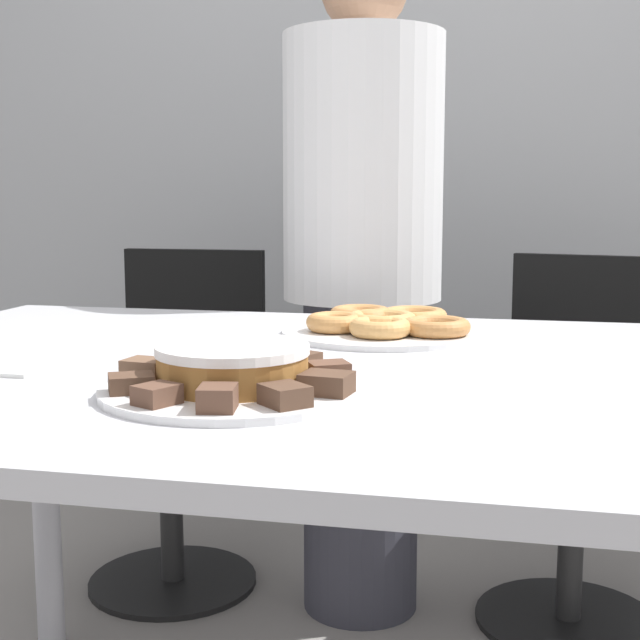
% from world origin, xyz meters
% --- Properties ---
extents(wall_back, '(8.00, 0.05, 2.60)m').
position_xyz_m(wall_back, '(0.00, 1.64, 1.30)').
color(wall_back, '#A8AAAD').
rests_on(wall_back, ground_plane).
extents(table, '(1.52, 1.08, 0.78)m').
position_xyz_m(table, '(0.00, 0.00, 0.69)').
color(table, silver).
rests_on(table, ground_plane).
extents(person_standing, '(0.38, 0.38, 1.59)m').
position_xyz_m(person_standing, '(-0.05, 0.84, 0.83)').
color(person_standing, '#383842').
rests_on(person_standing, ground_plane).
extents(office_chair_left, '(0.44, 0.44, 0.87)m').
position_xyz_m(office_chair_left, '(-0.56, 0.92, 0.41)').
color(office_chair_left, black).
rests_on(office_chair_left, ground_plane).
extents(office_chair_right, '(0.52, 0.52, 0.87)m').
position_xyz_m(office_chair_right, '(0.46, 0.91, 0.41)').
color(office_chair_right, black).
rests_on(office_chair_right, ground_plane).
extents(plate_cake, '(0.33, 0.33, 0.01)m').
position_xyz_m(plate_cake, '(-0.03, -0.21, 0.78)').
color(plate_cake, white).
rests_on(plate_cake, table).
extents(plate_donuts, '(0.35, 0.35, 0.01)m').
position_xyz_m(plate_donuts, '(0.08, 0.29, 0.78)').
color(plate_donuts, white).
rests_on(plate_donuts, table).
extents(frosted_cake, '(0.19, 0.19, 0.05)m').
position_xyz_m(frosted_cake, '(-0.03, -0.21, 0.81)').
color(frosted_cake, '#9E662D').
rests_on(frosted_cake, plate_cake).
extents(lamington_0, '(0.07, 0.07, 0.02)m').
position_xyz_m(lamington_0, '(0.02, -0.10, 0.80)').
color(lamington_0, '#513828').
rests_on(lamington_0, plate_cake).
extents(lamington_1, '(0.05, 0.06, 0.02)m').
position_xyz_m(lamington_1, '(-0.06, -0.09, 0.80)').
color(lamington_1, brown).
rests_on(lamington_1, plate_cake).
extents(lamington_2, '(0.06, 0.06, 0.03)m').
position_xyz_m(lamington_2, '(-0.12, -0.12, 0.80)').
color(lamington_2, brown).
rests_on(lamington_2, plate_cake).
extents(lamington_3, '(0.06, 0.05, 0.03)m').
position_xyz_m(lamington_3, '(-0.16, -0.19, 0.80)').
color(lamington_3, brown).
rests_on(lamington_3, plate_cake).
extents(lamington_4, '(0.07, 0.06, 0.02)m').
position_xyz_m(lamington_4, '(-0.14, -0.27, 0.80)').
color(lamington_4, '#513828').
rests_on(lamington_4, plate_cake).
extents(lamington_5, '(0.06, 0.06, 0.02)m').
position_xyz_m(lamington_5, '(-0.09, -0.32, 0.80)').
color(lamington_5, brown).
rests_on(lamington_5, plate_cake).
extents(lamington_6, '(0.05, 0.05, 0.03)m').
position_xyz_m(lamington_6, '(-0.01, -0.33, 0.80)').
color(lamington_6, brown).
rests_on(lamington_6, plate_cake).
extents(lamington_7, '(0.07, 0.07, 0.02)m').
position_xyz_m(lamington_7, '(0.05, -0.29, 0.80)').
color(lamington_7, '#513828').
rests_on(lamington_7, plate_cake).
extents(lamington_8, '(0.06, 0.06, 0.03)m').
position_xyz_m(lamington_8, '(0.09, -0.22, 0.80)').
color(lamington_8, '#513828').
rests_on(lamington_8, plate_cake).
extents(lamington_9, '(0.06, 0.06, 0.02)m').
position_xyz_m(lamington_9, '(0.07, -0.15, 0.80)').
color(lamington_9, brown).
rests_on(lamington_9, plate_cake).
extents(donut_0, '(0.12, 0.12, 0.03)m').
position_xyz_m(donut_0, '(0.08, 0.29, 0.80)').
color(donut_0, tan).
rests_on(donut_0, plate_donuts).
extents(donut_1, '(0.12, 0.12, 0.03)m').
position_xyz_m(donut_1, '(0.03, 0.35, 0.80)').
color(donut_1, '#C68447').
rests_on(donut_1, plate_donuts).
extents(donut_2, '(0.10, 0.10, 0.03)m').
position_xyz_m(donut_2, '(-0.00, 0.26, 0.80)').
color(donut_2, '#D18E4C').
rests_on(donut_2, plate_donuts).
extents(donut_3, '(0.11, 0.11, 0.03)m').
position_xyz_m(donut_3, '(0.09, 0.22, 0.80)').
color(donut_3, tan).
rests_on(donut_3, plate_donuts).
extents(donut_4, '(0.12, 0.12, 0.03)m').
position_xyz_m(donut_4, '(0.18, 0.25, 0.80)').
color(donut_4, '#C68447').
rests_on(donut_4, plate_donuts).
extents(donut_5, '(0.12, 0.12, 0.03)m').
position_xyz_m(donut_5, '(0.12, 0.37, 0.80)').
color(donut_5, '#D18E4C').
rests_on(donut_5, plate_donuts).
extents(napkin, '(0.10, 0.08, 0.01)m').
position_xyz_m(napkin, '(-0.39, -0.14, 0.78)').
color(napkin, white).
rests_on(napkin, table).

